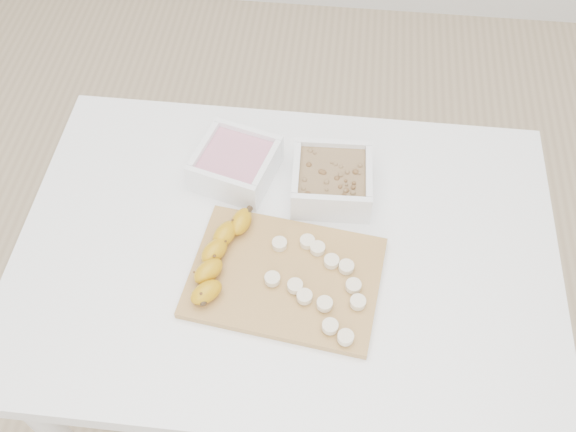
# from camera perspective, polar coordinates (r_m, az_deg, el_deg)

# --- Properties ---
(ground) EXTENTS (3.50, 3.50, 0.00)m
(ground) POSITION_cam_1_polar(r_m,az_deg,el_deg) (1.86, -0.10, -15.47)
(ground) COLOR #C6AD89
(ground) RESTS_ON ground
(table) EXTENTS (1.00, 0.70, 0.75)m
(table) POSITION_cam_1_polar(r_m,az_deg,el_deg) (1.27, -0.15, -5.21)
(table) COLOR white
(table) RESTS_ON ground
(bowl_yogurt) EXTENTS (0.18, 0.18, 0.07)m
(bowl_yogurt) POSITION_cam_1_polar(r_m,az_deg,el_deg) (1.26, -4.67, 4.68)
(bowl_yogurt) COLOR white
(bowl_yogurt) RESTS_ON table
(bowl_granola) EXTENTS (0.16, 0.16, 0.07)m
(bowl_granola) POSITION_cam_1_polar(r_m,az_deg,el_deg) (1.24, 3.91, 3.23)
(bowl_granola) COLOR white
(bowl_granola) RESTS_ON table
(cutting_board) EXTENTS (0.36, 0.28, 0.01)m
(cutting_board) POSITION_cam_1_polar(r_m,az_deg,el_deg) (1.14, -0.27, -5.45)
(cutting_board) COLOR #AA7943
(cutting_board) RESTS_ON table
(banana) EXTENTS (0.14, 0.21, 0.04)m
(banana) POSITION_cam_1_polar(r_m,az_deg,el_deg) (1.14, -6.11, -3.61)
(banana) COLOR #B7810B
(banana) RESTS_ON cutting_board
(banana_slices) EXTENTS (0.18, 0.21, 0.02)m
(banana_slices) POSITION_cam_1_polar(r_m,az_deg,el_deg) (1.12, 2.87, -5.89)
(banana_slices) COLOR beige
(banana_slices) RESTS_ON cutting_board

